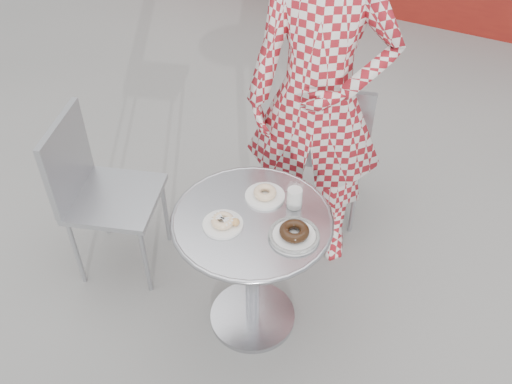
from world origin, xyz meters
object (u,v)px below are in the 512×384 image
at_px(bistro_table, 252,246).
at_px(plate_checker, 294,234).
at_px(chair_far, 324,169).
at_px(plate_far, 265,194).
at_px(plate_near, 223,222).
at_px(milk_cup, 295,197).
at_px(chair_left, 118,224).
at_px(seated_person, 319,99).

height_order(bistro_table, plate_checker, plate_checker).
distance_m(chair_far, plate_far, 0.86).
height_order(plate_far, plate_near, same).
bearing_deg(milk_cup, plate_near, -131.35).
distance_m(plate_checker, milk_cup, 0.18).
bearing_deg(chair_far, chair_left, 32.28).
relative_size(chair_left, seated_person, 0.48).
bearing_deg(bistro_table, plate_near, -133.62).
distance_m(plate_far, milk_cup, 0.14).
bearing_deg(milk_cup, chair_far, 100.30).
distance_m(plate_near, milk_cup, 0.32).
xyz_separation_m(plate_far, milk_cup, (0.13, 0.01, 0.03)).
xyz_separation_m(plate_near, plate_checker, (0.28, 0.07, -0.00)).
bearing_deg(plate_near, plate_checker, 14.35).
distance_m(chair_far, milk_cup, 0.88).
xyz_separation_m(chair_far, plate_far, (0.00, -0.75, 0.42)).
height_order(chair_far, plate_checker, chair_far).
distance_m(chair_left, milk_cup, 1.03).
bearing_deg(chair_left, milk_cup, -100.51).
xyz_separation_m(chair_left, plate_checker, (0.98, -0.04, 0.43)).
xyz_separation_m(chair_far, chair_left, (-0.77, -0.87, -0.01)).
height_order(plate_checker, milk_cup, milk_cup).
height_order(plate_far, plate_checker, plate_checker).
distance_m(plate_near, plate_checker, 0.29).
bearing_deg(chair_far, seated_person, 81.60).
distance_m(plate_far, plate_checker, 0.26).
bearing_deg(bistro_table, milk_cup, 50.09).
bearing_deg(seated_person, chair_far, 82.64).
distance_m(seated_person, plate_near, 0.74).
distance_m(bistro_table, plate_checker, 0.27).
distance_m(chair_far, seated_person, 0.70).
relative_size(plate_near, plate_checker, 0.80).
bearing_deg(plate_checker, plate_far, 142.91).
bearing_deg(seated_person, plate_far, -109.63).
relative_size(plate_far, plate_checker, 0.83).
height_order(chair_left, milk_cup, chair_left).
relative_size(chair_far, chair_left, 1.05).
height_order(plate_far, milk_cup, milk_cup).
relative_size(chair_far, plate_near, 5.56).
height_order(plate_near, plate_checker, plate_checker).
relative_size(chair_left, milk_cup, 8.05).
bearing_deg(seated_person, plate_checker, -89.78).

